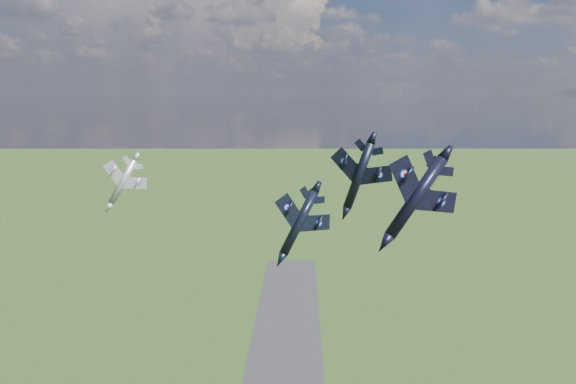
# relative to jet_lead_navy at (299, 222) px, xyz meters

# --- Properties ---
(jet_lead_navy) EXTENTS (13.07, 15.06, 6.61)m
(jet_lead_navy) POSITION_rel_jet_lead_navy_xyz_m (0.00, 0.00, 0.00)
(jet_lead_navy) COLOR black
(jet_right_navy) EXTENTS (15.36, 18.75, 9.54)m
(jet_right_navy) POSITION_rel_jet_lead_navy_xyz_m (14.82, -1.58, 3.75)
(jet_right_navy) COLOR black
(jet_high_navy) EXTENTS (15.92, 18.82, 6.91)m
(jet_high_navy) POSITION_rel_jet_lead_navy_xyz_m (10.00, 22.53, 2.98)
(jet_high_navy) COLOR black
(jet_left_silver) EXTENTS (11.10, 13.86, 6.70)m
(jet_left_silver) POSITION_rel_jet_lead_navy_xyz_m (-31.90, 27.07, 1.03)
(jet_left_silver) COLOR #A8AAB3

